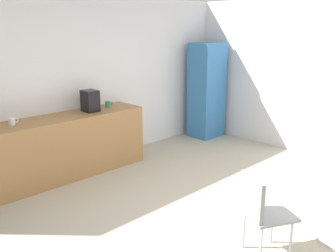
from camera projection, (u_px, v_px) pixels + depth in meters
ground_plane at (232, 235)px, 3.82m from camera, size 6.00×6.00×0.00m
wall_back at (78, 82)px, 5.56m from camera, size 6.00×0.10×2.60m
counter_block at (66, 146)px, 5.24m from camera, size 2.40×0.60×0.90m
locker_cabinet at (207, 91)px, 7.05m from camera, size 0.60×0.50×1.83m
chair_gray at (260, 207)px, 3.34m from camera, size 0.57×0.57×0.83m
mug_white at (108, 104)px, 5.68m from camera, size 0.13×0.08×0.09m
mug_green at (12, 121)px, 4.66m from camera, size 0.13×0.08×0.09m
coffee_maker at (90, 101)px, 5.37m from camera, size 0.20×0.24×0.32m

